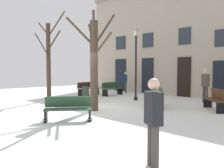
{
  "coord_description": "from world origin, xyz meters",
  "views": [
    {
      "loc": [
        9.05,
        -6.58,
        1.78
      ],
      "look_at": [
        0.0,
        1.54,
        1.07
      ],
      "focal_mm": 39.43,
      "sensor_mm": 36.0,
      "label": 1
    }
  ],
  "objects": [
    {
      "name": "streetlamp",
      "position": [
        -0.6,
        3.94,
        2.52
      ],
      "size": [
        0.3,
        0.3,
        4.15
      ],
      "color": "black",
      "rests_on": "ground"
    },
    {
      "name": "tree_near_facade",
      "position": [
        0.65,
        -0.08,
        2.14
      ],
      "size": [
        2.12,
        2.02,
        4.22
      ],
      "color": "#4C3D2D",
      "rests_on": "ground"
    },
    {
      "name": "litter_bin",
      "position": [
        -2.76,
        1.92,
        0.43
      ],
      "size": [
        0.42,
        0.42,
        0.85
      ],
      "color": "#2D3D2D",
      "rests_on": "ground"
    },
    {
      "name": "person_by_shop_door",
      "position": [
        -4.31,
        6.84,
        0.89
      ],
      "size": [
        0.42,
        0.42,
        1.61
      ],
      "rotation": [
        0.0,
        0.0,
        5.49
      ],
      "color": "#403D3A",
      "rests_on": "ground"
    },
    {
      "name": "bench_back_to_back_left",
      "position": [
        1.76,
        -2.08,
        0.43
      ],
      "size": [
        1.34,
        1.61,
        0.85
      ],
      "rotation": [
        0.0,
        0.0,
        0.96
      ],
      "color": "#2D4C33",
      "rests_on": "ground"
    },
    {
      "name": "person_crossing_plaza",
      "position": [
        2.65,
        5.87,
        1.02
      ],
      "size": [
        0.41,
        0.28,
        1.81
      ],
      "rotation": [
        0.0,
        0.0,
        6.13
      ],
      "color": "#403D3A",
      "rests_on": "ground"
    },
    {
      "name": "building_facade",
      "position": [
        0.0,
        7.91,
        4.16
      ],
      "size": [
        18.06,
        0.6,
        8.26
      ],
      "color": "tan",
      "rests_on": "ground"
    },
    {
      "name": "bench_facing_shops",
      "position": [
        4.13,
        3.92,
        0.49
      ],
      "size": [
        1.57,
        1.58,
        0.94
      ],
      "rotation": [
        0.0,
        0.0,
        5.49
      ],
      "color": "#51331E",
      "rests_on": "ground"
    },
    {
      "name": "bench_far_corner",
      "position": [
        1.89,
        2.77,
        0.48
      ],
      "size": [
        1.42,
        1.47,
        0.94
      ],
      "rotation": [
        0.0,
        0.0,
        5.46
      ],
      "color": "#2D4C33",
      "rests_on": "ground"
    },
    {
      "name": "tree_foreground",
      "position": [
        -3.83,
        0.12,
        2.39
      ],
      "size": [
        2.58,
        1.83,
        5.07
      ],
      "color": "#423326",
      "rests_on": "ground"
    },
    {
      "name": "bench_near_lamp",
      "position": [
        -3.62,
        4.79,
        0.48
      ],
      "size": [
        0.84,
        1.89,
        0.92
      ],
      "rotation": [
        0.0,
        0.0,
        1.75
      ],
      "color": "#2D4C33",
      "rests_on": "ground"
    },
    {
      "name": "person_near_bench",
      "position": [
        6.27,
        -3.08,
        0.9
      ],
      "size": [
        0.44,
        0.37,
        1.63
      ],
      "rotation": [
        0.0,
        0.0,
        5.8
      ],
      "color": "#403D3A",
      "rests_on": "ground"
    },
    {
      "name": "ground_plane",
      "position": [
        0.0,
        0.0,
        0.0
      ],
      "size": [
        28.9,
        28.9,
        0.0
      ],
      "primitive_type": "plane",
      "color": "white"
    },
    {
      "name": "bench_near_center_tree",
      "position": [
        -4.74,
        3.56,
        0.48
      ],
      "size": [
        0.88,
        1.9,
        0.92
      ],
      "rotation": [
        0.0,
        0.0,
        1.79
      ],
      "color": "#3D2819",
      "rests_on": "ground"
    }
  ]
}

